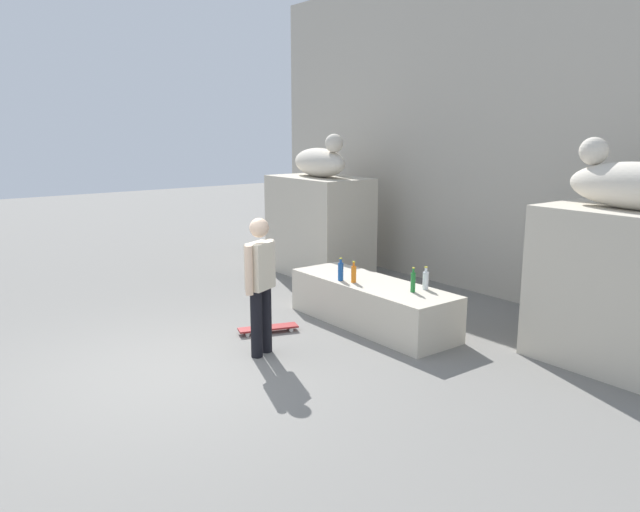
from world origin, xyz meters
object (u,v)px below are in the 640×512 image
Objects in this scene: bottle_orange at (354,274)px; bottle_blue at (341,271)px; statue_reclining_right at (635,184)px; bottle_green at (413,282)px; skater at (260,280)px; statue_reclining_left at (320,161)px; bottle_clear at (426,280)px; skateboard at (268,328)px.

bottle_blue is at bearing -160.40° from bottle_orange.
statue_reclining_right reaches higher than bottle_green.
skater reaches higher than bottle_blue.
statue_reclining_left is 1.00× the size of skater.
skater is at bearing -107.73° from bottle_clear.
statue_reclining_left is 3.23m from bottle_blue.
bottle_green is at bearing 135.98° from skater.
statue_reclining_right reaches higher than bottle_clear.
bottle_orange is (2.70, -1.46, -1.36)m from statue_reclining_left.
skater is at bearing -76.60° from bottle_blue.
statue_reclining_left is at bearing 165.08° from bottle_clear.
statue_reclining_left is 3.36m from bottle_orange.
skater reaches higher than bottle_clear.
bottle_green is 0.23m from bottle_clear.
bottle_blue reaches higher than skateboard.
skater reaches higher than bottle_green.
bottle_blue reaches higher than bottle_orange.
skateboard is 2.19m from bottle_clear.
bottle_green is (1.30, 1.39, 0.69)m from skateboard.
statue_reclining_left is 4.36m from skater.
statue_reclining_right is 5.45× the size of bottle_orange.
bottle_blue is (-0.36, 1.52, -0.17)m from skater.
bottle_blue is 1.05× the size of bottle_clear.
statue_reclining_left is 3.97m from skateboard.
statue_reclining_right is 4.31m from skater.
statue_reclining_right is at bearing 8.74° from statue_reclining_left.
bottle_orange is 0.21m from bottle_blue.
bottle_clear reaches higher than bottle_orange.
bottle_green is 1.10m from bottle_blue.
statue_reclining_left reaches higher than bottle_green.
skater is at bearing 50.26° from statue_reclining_right.
skateboard is at bearing -40.20° from statue_reclining_left.
statue_reclining_right is 1.97× the size of skateboard.
bottle_orange is 0.98× the size of bottle_clear.
bottle_green is 1.07× the size of bottle_clear.
bottle_clear is (3.54, -0.94, -1.36)m from statue_reclining_left.
statue_reclining_right is 2.78m from bottle_green.
bottle_orange is 0.91× the size of bottle_green.
bottle_blue is (-3.16, -1.54, -1.35)m from statue_reclining_right.
bottle_orange is (-2.96, -1.47, -1.36)m from statue_reclining_right.
statue_reclining_left is at bearing 2.69° from statue_reclining_right.
skateboard is 1.37m from bottle_orange.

